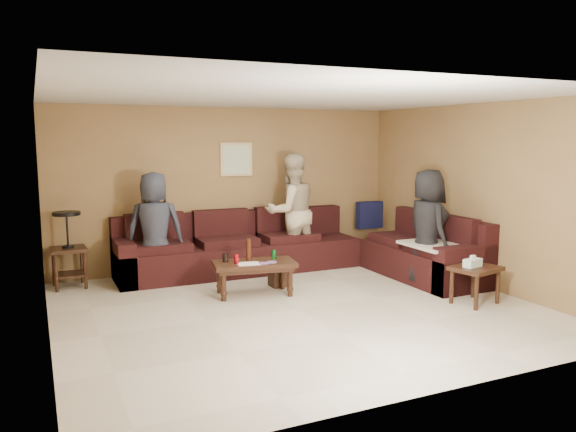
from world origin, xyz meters
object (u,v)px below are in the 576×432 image
object	(u,v)px
end_table_left	(68,248)
waste_bin	(279,276)
person_left	(155,228)
person_middle	(291,212)
side_table_right	(475,272)
person_right	(428,228)
coffee_table	(254,267)
sectional_sofa	(304,253)

from	to	relation	value
end_table_left	waste_bin	distance (m)	2.89
person_left	person_middle	size ratio (longest dim) A/B	0.88
side_table_right	waste_bin	world-z (taller)	side_table_right
side_table_right	person_middle	bearing A→B (deg)	115.59
side_table_right	person_right	distance (m)	1.04
coffee_table	waste_bin	world-z (taller)	coffee_table
side_table_right	person_right	world-z (taller)	person_right
person_left	person_middle	distance (m)	2.12
sectional_sofa	waste_bin	distance (m)	0.80
coffee_table	person_middle	world-z (taller)	person_middle
sectional_sofa	waste_bin	bearing A→B (deg)	-142.50
sectional_sofa	coffee_table	bearing A→B (deg)	-145.87
person_middle	person_right	world-z (taller)	person_middle
coffee_table	waste_bin	xyz separation A→B (m)	(0.46, 0.26, -0.23)
sectional_sofa	waste_bin	xyz separation A→B (m)	(-0.62, -0.47, -0.19)
sectional_sofa	person_left	distance (m)	2.21
person_middle	person_left	bearing A→B (deg)	-1.43
coffee_table	person_left	xyz separation A→B (m)	(-1.05, 1.08, 0.41)
coffee_table	person_left	world-z (taller)	person_left
person_left	person_middle	bearing A→B (deg)	-162.76
end_table_left	coffee_table	bearing A→B (deg)	-32.53
end_table_left	side_table_right	size ratio (longest dim) A/B	1.60
end_table_left	person_right	distance (m)	4.91
sectional_sofa	waste_bin	size ratio (longest dim) A/B	16.58
coffee_table	person_right	world-z (taller)	person_right
side_table_right	person_right	bearing A→B (deg)	88.98
end_table_left	person_right	world-z (taller)	person_right
waste_bin	person_left	world-z (taller)	person_left
end_table_left	person_left	size ratio (longest dim) A/B	0.66
waste_bin	person_middle	distance (m)	1.31
side_table_right	coffee_table	bearing A→B (deg)	147.30
coffee_table	sectional_sofa	bearing A→B (deg)	34.13
end_table_left	side_table_right	world-z (taller)	end_table_left
side_table_right	waste_bin	size ratio (longest dim) A/B	2.33
side_table_right	end_table_left	bearing A→B (deg)	147.39
waste_bin	end_table_left	bearing A→B (deg)	156.86
person_left	person_right	xyz separation A→B (m)	(3.40, -1.62, 0.02)
sectional_sofa	person_middle	world-z (taller)	person_middle
sectional_sofa	person_middle	xyz separation A→B (m)	(-0.02, 0.42, 0.57)
person_right	side_table_right	bearing A→B (deg)	-174.21
side_table_right	person_right	xyz separation A→B (m)	(0.02, 0.96, 0.40)
sectional_sofa	end_table_left	bearing A→B (deg)	168.69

